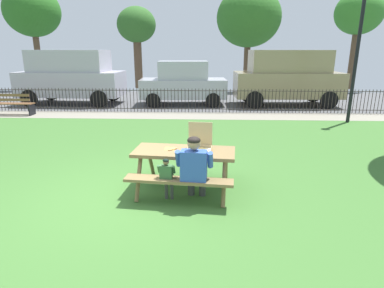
{
  "coord_description": "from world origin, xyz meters",
  "views": [
    {
      "loc": [
        1.38,
        -5.05,
        2.51
      ],
      "look_at": [
        1.14,
        0.91,
        0.75
      ],
      "focal_mm": 30.2,
      "sensor_mm": 36.0,
      "label": 1
    }
  ],
  "objects_px": {
    "park_bench_left": "(12,104)",
    "parked_car_center": "(288,77)",
    "pizza_box_open": "(199,146)",
    "parked_car_left": "(183,83)",
    "child_at_table": "(167,175)",
    "far_tree_midleft": "(137,27)",
    "far_tree_left": "(32,12)",
    "far_tree_center": "(249,18)",
    "pizza_slice_on_table": "(170,149)",
    "lamp_post_walkway": "(358,43)",
    "parked_car_far_left": "(71,76)",
    "far_tree_midright": "(359,14)",
    "adult_at_table": "(195,167)",
    "picnic_table_foreground": "(184,159)"
  },
  "relations": [
    {
      "from": "park_bench_left",
      "to": "parked_car_center",
      "type": "relative_size",
      "value": 0.34
    },
    {
      "from": "pizza_box_open",
      "to": "parked_car_left",
      "type": "bearing_deg",
      "value": 95.57
    },
    {
      "from": "child_at_table",
      "to": "pizza_box_open",
      "type": "bearing_deg",
      "value": 44.02
    },
    {
      "from": "child_at_table",
      "to": "far_tree_midleft",
      "type": "xyz_separation_m",
      "value": [
        -3.8,
        16.59,
        3.34
      ]
    },
    {
      "from": "pizza_box_open",
      "to": "far_tree_left",
      "type": "height_order",
      "value": "far_tree_left"
    },
    {
      "from": "far_tree_center",
      "to": "pizza_slice_on_table",
      "type": "bearing_deg",
      "value": -101.53
    },
    {
      "from": "child_at_table",
      "to": "lamp_post_walkway",
      "type": "relative_size",
      "value": 0.18
    },
    {
      "from": "parked_car_far_left",
      "to": "far_tree_midright",
      "type": "distance_m",
      "value": 17.21
    },
    {
      "from": "child_at_table",
      "to": "far_tree_center",
      "type": "bearing_deg",
      "value": 78.87
    },
    {
      "from": "adult_at_table",
      "to": "parked_car_center",
      "type": "bearing_deg",
      "value": 68.92
    },
    {
      "from": "parked_car_far_left",
      "to": "far_tree_left",
      "type": "height_order",
      "value": "far_tree_left"
    },
    {
      "from": "parked_car_left",
      "to": "parked_car_far_left",
      "type": "bearing_deg",
      "value": -180.0
    },
    {
      "from": "far_tree_midleft",
      "to": "far_tree_left",
      "type": "bearing_deg",
      "value": 180.0
    },
    {
      "from": "park_bench_left",
      "to": "picnic_table_foreground",
      "type": "bearing_deg",
      "value": -43.18
    },
    {
      "from": "picnic_table_foreground",
      "to": "child_at_table",
      "type": "xyz_separation_m",
      "value": [
        -0.26,
        -0.51,
        -0.1
      ]
    },
    {
      "from": "child_at_table",
      "to": "parked_car_left",
      "type": "distance_m",
      "value": 10.05
    },
    {
      "from": "far_tree_center",
      "to": "adult_at_table",
      "type": "bearing_deg",
      "value": -99.59
    },
    {
      "from": "pizza_slice_on_table",
      "to": "far_tree_midright",
      "type": "distance_m",
      "value": 19.23
    },
    {
      "from": "pizza_slice_on_table",
      "to": "adult_at_table",
      "type": "relative_size",
      "value": 0.23
    },
    {
      "from": "pizza_slice_on_table",
      "to": "far_tree_center",
      "type": "bearing_deg",
      "value": 78.47
    },
    {
      "from": "pizza_box_open",
      "to": "parked_car_left",
      "type": "distance_m",
      "value": 9.57
    },
    {
      "from": "parked_car_center",
      "to": "adult_at_table",
      "type": "bearing_deg",
      "value": -111.08
    },
    {
      "from": "child_at_table",
      "to": "far_tree_midright",
      "type": "relative_size",
      "value": 0.14
    },
    {
      "from": "lamp_post_walkway",
      "to": "far_tree_left",
      "type": "bearing_deg",
      "value": 147.93
    },
    {
      "from": "pizza_slice_on_table",
      "to": "far_tree_midleft",
      "type": "bearing_deg",
      "value": 103.33
    },
    {
      "from": "far_tree_left",
      "to": "lamp_post_walkway",
      "type": "bearing_deg",
      "value": -32.07
    },
    {
      "from": "child_at_table",
      "to": "far_tree_midleft",
      "type": "bearing_deg",
      "value": 102.88
    },
    {
      "from": "park_bench_left",
      "to": "far_tree_midleft",
      "type": "relative_size",
      "value": 0.32
    },
    {
      "from": "pizza_slice_on_table",
      "to": "park_bench_left",
      "type": "bearing_deg",
      "value": 136.08
    },
    {
      "from": "pizza_box_open",
      "to": "child_at_table",
      "type": "distance_m",
      "value": 0.82
    },
    {
      "from": "pizza_slice_on_table",
      "to": "lamp_post_walkway",
      "type": "xyz_separation_m",
      "value": [
        5.7,
        5.91,
        1.93
      ]
    },
    {
      "from": "pizza_box_open",
      "to": "parked_car_far_left",
      "type": "xyz_separation_m",
      "value": [
        -6.15,
        9.52,
        0.44
      ]
    },
    {
      "from": "pizza_slice_on_table",
      "to": "far_tree_midright",
      "type": "xyz_separation_m",
      "value": [
        9.96,
        16.01,
        3.77
      ]
    },
    {
      "from": "far_tree_midright",
      "to": "far_tree_midleft",
      "type": "bearing_deg",
      "value": -180.0
    },
    {
      "from": "picnic_table_foreground",
      "to": "far_tree_midleft",
      "type": "bearing_deg",
      "value": 104.14
    },
    {
      "from": "pizza_slice_on_table",
      "to": "far_tree_center",
      "type": "distance_m",
      "value": 16.73
    },
    {
      "from": "pizza_slice_on_table",
      "to": "far_tree_midleft",
      "type": "xyz_separation_m",
      "value": [
        -3.8,
        16.01,
        3.06
      ]
    },
    {
      "from": "far_tree_left",
      "to": "child_at_table",
      "type": "bearing_deg",
      "value": -57.87
    },
    {
      "from": "child_at_table",
      "to": "far_tree_left",
      "type": "height_order",
      "value": "far_tree_left"
    },
    {
      "from": "far_tree_midright",
      "to": "far_tree_left",
      "type": "bearing_deg",
      "value": 180.0
    },
    {
      "from": "parked_car_center",
      "to": "far_tree_left",
      "type": "bearing_deg",
      "value": 156.02
    },
    {
      "from": "pizza_box_open",
      "to": "far_tree_center",
      "type": "height_order",
      "value": "far_tree_center"
    },
    {
      "from": "park_bench_left",
      "to": "parked_car_left",
      "type": "bearing_deg",
      "value": 22.91
    },
    {
      "from": "picnic_table_foreground",
      "to": "adult_at_table",
      "type": "bearing_deg",
      "value": -68.89
    },
    {
      "from": "adult_at_table",
      "to": "far_tree_midright",
      "type": "distance_m",
      "value": 19.52
    },
    {
      "from": "parked_car_center",
      "to": "far_tree_midleft",
      "type": "relative_size",
      "value": 0.94
    },
    {
      "from": "child_at_table",
      "to": "far_tree_midright",
      "type": "distance_m",
      "value": 19.77
    },
    {
      "from": "parked_car_left",
      "to": "parked_car_center",
      "type": "relative_size",
      "value": 0.84
    },
    {
      "from": "far_tree_left",
      "to": "far_tree_midright",
      "type": "relative_size",
      "value": 1.07
    },
    {
      "from": "pizza_box_open",
      "to": "child_at_table",
      "type": "xyz_separation_m",
      "value": [
        -0.53,
        -0.51,
        -0.37
      ]
    }
  ]
}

